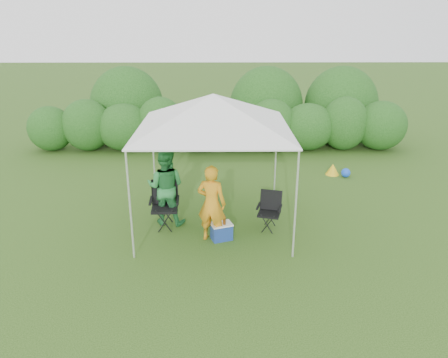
{
  "coord_description": "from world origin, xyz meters",
  "views": [
    {
      "loc": [
        0.13,
        -8.21,
        4.3
      ],
      "look_at": [
        0.21,
        0.4,
        1.05
      ],
      "focal_mm": 35.0,
      "sensor_mm": 36.0,
      "label": 1
    }
  ],
  "objects_px": {
    "canopy": "(213,112)",
    "chair_left": "(165,201)",
    "woman": "(166,187)",
    "cooler": "(221,231)",
    "chair_right": "(270,208)",
    "man": "(212,204)"
  },
  "relations": [
    {
      "from": "cooler",
      "to": "woman",
      "type": "bearing_deg",
      "value": 127.29
    },
    {
      "from": "canopy",
      "to": "chair_right",
      "type": "distance_m",
      "value": 2.34
    },
    {
      "from": "chair_left",
      "to": "man",
      "type": "height_order",
      "value": "man"
    },
    {
      "from": "chair_right",
      "to": "man",
      "type": "bearing_deg",
      "value": -141.61
    },
    {
      "from": "woman",
      "to": "cooler",
      "type": "relative_size",
      "value": 3.4
    },
    {
      "from": "canopy",
      "to": "chair_left",
      "type": "xyz_separation_m",
      "value": [
        -1.06,
        -0.15,
        -1.9
      ]
    },
    {
      "from": "chair_right",
      "to": "canopy",
      "type": "bearing_deg",
      "value": -178.11
    },
    {
      "from": "cooler",
      "to": "chair_left",
      "type": "bearing_deg",
      "value": 132.39
    },
    {
      "from": "chair_right",
      "to": "cooler",
      "type": "xyz_separation_m",
      "value": [
        -1.03,
        -0.51,
        -0.28
      ]
    },
    {
      "from": "chair_left",
      "to": "woman",
      "type": "xyz_separation_m",
      "value": [
        0.02,
        0.13,
        0.28
      ]
    },
    {
      "from": "canopy",
      "to": "chair_right",
      "type": "xyz_separation_m",
      "value": [
        1.18,
        -0.28,
        -2.0
      ]
    },
    {
      "from": "chair_right",
      "to": "cooler",
      "type": "distance_m",
      "value": 1.18
    },
    {
      "from": "chair_right",
      "to": "woman",
      "type": "xyz_separation_m",
      "value": [
        -2.22,
        0.27,
        0.38
      ]
    },
    {
      "from": "chair_right",
      "to": "chair_left",
      "type": "distance_m",
      "value": 2.25
    },
    {
      "from": "woman",
      "to": "cooler",
      "type": "height_order",
      "value": "woman"
    },
    {
      "from": "canopy",
      "to": "man",
      "type": "relative_size",
      "value": 1.95
    },
    {
      "from": "chair_left",
      "to": "man",
      "type": "bearing_deg",
      "value": -36.06
    },
    {
      "from": "canopy",
      "to": "cooler",
      "type": "height_order",
      "value": "canopy"
    },
    {
      "from": "chair_right",
      "to": "cooler",
      "type": "bearing_deg",
      "value": -138.2
    },
    {
      "from": "canopy",
      "to": "chair_left",
      "type": "relative_size",
      "value": 3.11
    },
    {
      "from": "canopy",
      "to": "chair_left",
      "type": "bearing_deg",
      "value": -172.06
    },
    {
      "from": "canopy",
      "to": "woman",
      "type": "bearing_deg",
      "value": -179.27
    }
  ]
}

